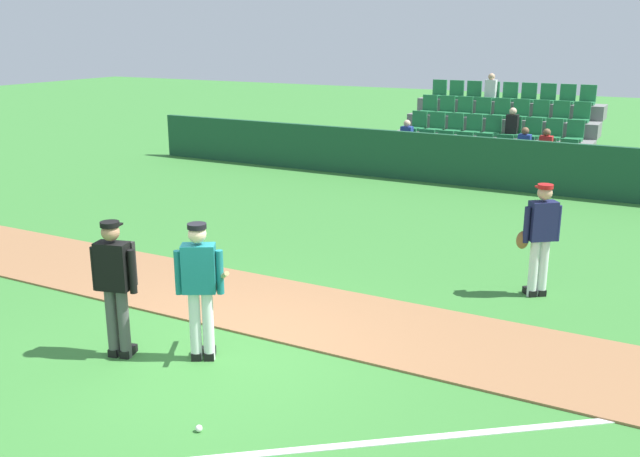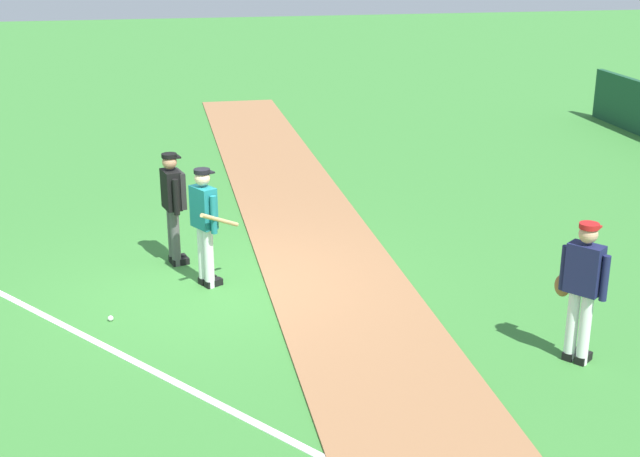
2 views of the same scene
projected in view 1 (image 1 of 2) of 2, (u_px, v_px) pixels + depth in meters
ground_plane at (209, 356)px, 8.86m from camera, size 80.00×80.00×0.00m
infield_dirt_path at (283, 308)px, 10.37m from camera, size 28.00×2.09×0.03m
foul_line_chalk at (421, 439)px, 7.08m from camera, size 9.57×7.40×0.01m
dugout_fence at (472, 161)px, 18.28m from camera, size 20.00×0.16×1.31m
stadium_bleachers at (495, 146)px, 20.20m from camera, size 5.55×3.80×2.70m
batter_teal_jersey at (200, 286)px, 8.53m from camera, size 0.74×0.70×1.76m
umpire_home_plate at (115, 281)px, 8.62m from camera, size 0.57×0.38×1.76m
runner_navy_jersey at (540, 236)px, 10.62m from camera, size 0.60×0.47×1.76m
baseball at (199, 428)px, 7.20m from camera, size 0.07×0.07×0.07m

